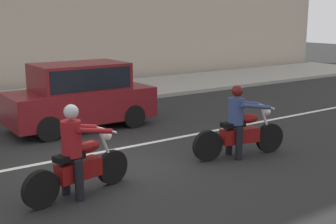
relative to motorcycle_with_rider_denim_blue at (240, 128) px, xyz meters
The scene contains 6 objects.
ground_plane 3.02m from the motorcycle_with_rider_denim_blue, 157.69° to the left, with size 80.00×80.00×0.00m, color black.
sidewalk_slab 9.53m from the motorcycle_with_rider_denim_blue, 106.63° to the left, with size 40.00×4.40×0.14m, color #99968E.
lane_marking_stripe 2.96m from the motorcycle_with_rider_denim_blue, 135.77° to the left, with size 18.00×0.14×0.01m, color silver.
motorcycle_with_rider_denim_blue is the anchor object (origin of this frame).
motorcycle_with_rider_crimson 3.80m from the motorcycle_with_rider_denim_blue, behind, with size 2.10×0.77×1.62m.
parked_hatchback_maroon 4.71m from the motorcycle_with_rider_denim_blue, 112.34° to the left, with size 3.92×1.76×1.80m.
Camera 1 is at (-3.95, -7.92, 3.04)m, focal length 47.48 mm.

